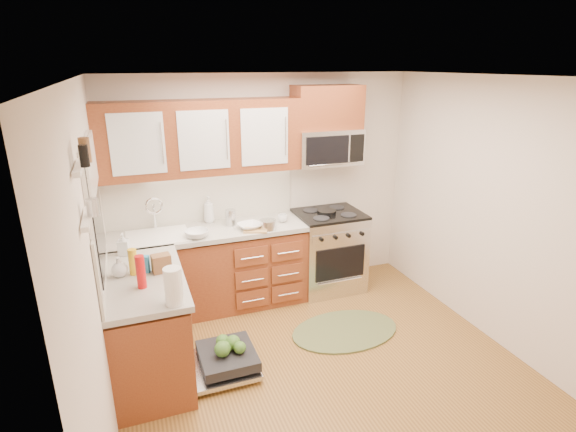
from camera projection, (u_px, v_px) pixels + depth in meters
name	position (u px, v px, depth m)	size (l,w,h in m)	color
floor	(326.00, 369.00, 4.01)	(3.50, 3.50, 0.00)	brown
ceiling	(335.00, 77.00, 3.20)	(3.50, 3.50, 0.00)	white
wall_back	(265.00, 186.00, 5.16)	(3.50, 0.04, 2.50)	beige
wall_front	(494.00, 373.00, 2.05)	(3.50, 0.04, 2.50)	beige
wall_left	(95.00, 273.00, 3.03)	(0.04, 3.50, 2.50)	beige
wall_right	(500.00, 215.00, 4.18)	(0.04, 3.50, 2.50)	beige
base_cabinet_back	(211.00, 272.00, 4.92)	(2.05, 0.60, 0.85)	maroon
base_cabinet_left	(148.00, 329.00, 3.87)	(0.60, 1.25, 0.85)	maroon
countertop_back	(209.00, 232.00, 4.76)	(2.07, 0.64, 0.05)	#A29F94
countertop_left	(144.00, 279.00, 3.72)	(0.64, 1.27, 0.05)	#A29F94
backsplash_back	(202.00, 196.00, 4.92)	(2.05, 0.02, 0.57)	beige
backsplash_left	(101.00, 249.00, 3.52)	(0.02, 1.25, 0.57)	beige
upper_cabinets	(201.00, 138.00, 4.57)	(2.05, 0.35, 0.75)	maroon
cabinet_over_mw	(327.00, 107.00, 4.94)	(0.76, 0.35, 0.47)	maroon
range	(328.00, 251.00, 5.35)	(0.76, 0.64, 0.95)	silver
microwave	(327.00, 147.00, 5.06)	(0.76, 0.38, 0.40)	silver
sink	(159.00, 248.00, 4.60)	(0.62, 0.50, 0.26)	white
dishwasher	(223.00, 361.00, 3.96)	(0.70, 0.60, 0.20)	silver
window	(94.00, 209.00, 3.39)	(0.03, 1.05, 1.05)	white
window_blind	(92.00, 166.00, 3.29)	(0.02, 0.96, 0.40)	white
shelf_upper	(79.00, 167.00, 2.48)	(0.04, 0.40, 0.03)	white
shelf_lower	(87.00, 219.00, 2.57)	(0.04, 0.40, 0.03)	white
rug	(345.00, 331.00, 4.57)	(1.12, 0.73, 0.02)	#58673A
skillet	(327.00, 212.00, 5.17)	(0.22, 0.22, 0.04)	black
stock_pot	(268.00, 225.00, 4.73)	(0.18, 0.18, 0.11)	silver
cutting_board	(255.00, 230.00, 4.70)	(0.25, 0.16, 0.02)	#A08049
canister	(231.00, 218.00, 4.84)	(0.11, 0.11, 0.18)	silver
paper_towel_roll	(173.00, 286.00, 3.24)	(0.13, 0.13, 0.28)	white
mustard_bottle	(133.00, 262.00, 3.71)	(0.07, 0.07, 0.22)	yellow
red_bottle	(141.00, 272.00, 3.48)	(0.07, 0.07, 0.27)	red
wooden_box	(161.00, 263.00, 3.77)	(0.15, 0.11, 0.15)	brown
blue_carton	(144.00, 264.00, 3.76)	(0.09, 0.05, 0.14)	teal
bowl_a	(250.00, 226.00, 4.76)	(0.24, 0.24, 0.06)	#999999
bowl_b	(197.00, 234.00, 4.52)	(0.24, 0.24, 0.07)	#999999
cup	(283.00, 218.00, 4.96)	(0.11, 0.11, 0.09)	#999999
soap_bottle_a	(209.00, 209.00, 4.92)	(0.12, 0.12, 0.30)	#999999
soap_bottle_b	(123.00, 244.00, 4.10)	(0.09, 0.10, 0.21)	#999999
soap_bottle_c	(119.00, 267.00, 3.68)	(0.13, 0.13, 0.17)	#999999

